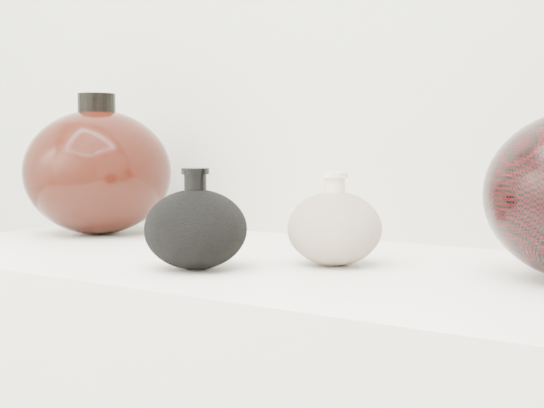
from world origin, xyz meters
The scene contains 3 objects.
black_gourd_vase centered at (-0.08, 0.83, 0.95)m, with size 0.14×0.14×0.12m.
cream_gourd_vase centered at (0.05, 0.95, 0.95)m, with size 0.12×0.12×0.12m.
left_round_pot centered at (-0.44, 1.02, 1.00)m, with size 0.26×0.26×0.23m.
Camera 1 is at (0.50, 0.14, 1.05)m, focal length 50.00 mm.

